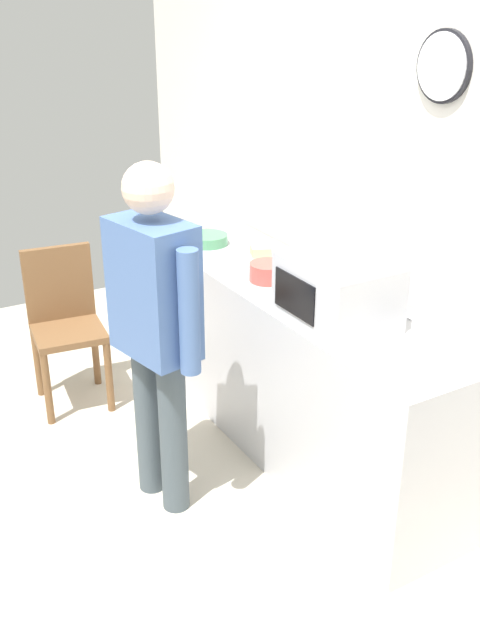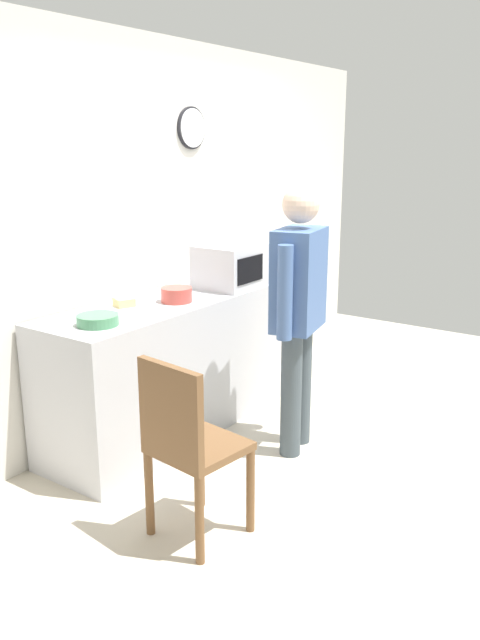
{
  "view_description": "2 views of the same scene",
  "coord_description": "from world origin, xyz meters",
  "px_view_note": "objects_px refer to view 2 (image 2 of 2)",
  "views": [
    {
      "loc": [
        2.49,
        -0.78,
        2.3
      ],
      "look_at": [
        -0.15,
        0.77,
        0.9
      ],
      "focal_mm": 40.83,
      "sensor_mm": 36.0,
      "label": 1
    },
    {
      "loc": [
        -3.57,
        -1.51,
        1.9
      ],
      "look_at": [
        -0.19,
        0.85,
        0.77
      ],
      "focal_mm": 36.26,
      "sensor_mm": 36.0,
      "label": 2
    }
  ],
  "objects_px": {
    "fork_utensil": "(47,321)",
    "cereal_bowl": "(177,295)",
    "microwave": "(233,265)",
    "spoon_utensil": "(211,277)",
    "person_standing": "(298,302)",
    "sandwich_plate": "(124,305)",
    "salad_bowl": "(98,320)",
    "wooden_chair": "(188,442)",
    "toaster": "(252,260)"
  },
  "relations": [
    {
      "from": "salad_bowl",
      "to": "wooden_chair",
      "type": "xyz_separation_m",
      "value": [
        -0.24,
        -0.84,
        -0.42
      ]
    },
    {
      "from": "spoon_utensil",
      "to": "fork_utensil",
      "type": "bearing_deg",
      "value": -179.94
    },
    {
      "from": "fork_utensil",
      "to": "cereal_bowl",
      "type": "bearing_deg",
      "value": -20.83
    },
    {
      "from": "cereal_bowl",
      "to": "person_standing",
      "type": "relative_size",
      "value": 0.12
    },
    {
      "from": "cereal_bowl",
      "to": "salad_bowl",
      "type": "bearing_deg",
      "value": 179.59
    },
    {
      "from": "microwave",
      "to": "spoon_utensil",
      "type": "height_order",
      "value": "microwave"
    },
    {
      "from": "toaster",
      "to": "fork_utensil",
      "type": "distance_m",
      "value": 1.9
    },
    {
      "from": "microwave",
      "to": "fork_utensil",
      "type": "xyz_separation_m",
      "value": [
        -1.39,
        0.32,
        -0.15
      ]
    },
    {
      "from": "microwave",
      "to": "toaster",
      "type": "xyz_separation_m",
      "value": [
        0.5,
        0.17,
        -0.05
      ]
    },
    {
      "from": "toaster",
      "to": "wooden_chair",
      "type": "relative_size",
      "value": 0.23
    },
    {
      "from": "toaster",
      "to": "spoon_utensil",
      "type": "relative_size",
      "value": 1.29
    },
    {
      "from": "spoon_utensil",
      "to": "wooden_chair",
      "type": "relative_size",
      "value": 0.18
    },
    {
      "from": "salad_bowl",
      "to": "person_standing",
      "type": "height_order",
      "value": "person_standing"
    },
    {
      "from": "fork_utensil",
      "to": "wooden_chair",
      "type": "distance_m",
      "value": 1.2
    },
    {
      "from": "sandwich_plate",
      "to": "person_standing",
      "type": "relative_size",
      "value": 0.15
    },
    {
      "from": "sandwich_plate",
      "to": "toaster",
      "type": "distance_m",
      "value": 1.42
    },
    {
      "from": "person_standing",
      "to": "toaster",
      "type": "bearing_deg",
      "value": 47.1
    },
    {
      "from": "microwave",
      "to": "fork_utensil",
      "type": "bearing_deg",
      "value": 167.11
    },
    {
      "from": "salad_bowl",
      "to": "wooden_chair",
      "type": "distance_m",
      "value": 0.97
    },
    {
      "from": "spoon_utensil",
      "to": "person_standing",
      "type": "distance_m",
      "value": 1.17
    },
    {
      "from": "toaster",
      "to": "sandwich_plate",
      "type": "bearing_deg",
      "value": -179.79
    },
    {
      "from": "microwave",
      "to": "salad_bowl",
      "type": "bearing_deg",
      "value": 179.01
    },
    {
      "from": "person_standing",
      "to": "salad_bowl",
      "type": "bearing_deg",
      "value": 140.65
    },
    {
      "from": "salad_bowl",
      "to": "microwave",
      "type": "bearing_deg",
      "value": -0.99
    },
    {
      "from": "cereal_bowl",
      "to": "toaster",
      "type": "distance_m",
      "value": 1.11
    },
    {
      "from": "sandwich_plate",
      "to": "cereal_bowl",
      "type": "distance_m",
      "value": 0.36
    },
    {
      "from": "sandwich_plate",
      "to": "fork_utensil",
      "type": "distance_m",
      "value": 0.49
    },
    {
      "from": "toaster",
      "to": "wooden_chair",
      "type": "height_order",
      "value": "toaster"
    },
    {
      "from": "person_standing",
      "to": "wooden_chair",
      "type": "height_order",
      "value": "person_standing"
    },
    {
      "from": "microwave",
      "to": "person_standing",
      "type": "height_order",
      "value": "person_standing"
    },
    {
      "from": "cereal_bowl",
      "to": "microwave",
      "type": "bearing_deg",
      "value": -1.65
    },
    {
      "from": "salad_bowl",
      "to": "toaster",
      "type": "height_order",
      "value": "toaster"
    },
    {
      "from": "sandwich_plate",
      "to": "salad_bowl",
      "type": "distance_m",
      "value": 0.39
    },
    {
      "from": "cereal_bowl",
      "to": "person_standing",
      "type": "distance_m",
      "value": 0.8
    },
    {
      "from": "fork_utensil",
      "to": "spoon_utensil",
      "type": "bearing_deg",
      "value": 0.06
    },
    {
      "from": "spoon_utensil",
      "to": "toaster",
      "type": "bearing_deg",
      "value": -23.12
    },
    {
      "from": "microwave",
      "to": "sandwich_plate",
      "type": "relative_size",
      "value": 2.0
    },
    {
      "from": "salad_bowl",
      "to": "sandwich_plate",
      "type": "bearing_deg",
      "value": 22.27
    },
    {
      "from": "wooden_chair",
      "to": "sandwich_plate",
      "type": "bearing_deg",
      "value": 58.77
    },
    {
      "from": "cereal_bowl",
      "to": "spoon_utensil",
      "type": "xyz_separation_m",
      "value": [
        0.76,
        0.3,
        -0.04
      ]
    },
    {
      "from": "microwave",
      "to": "cereal_bowl",
      "type": "bearing_deg",
      "value": 178.35
    },
    {
      "from": "sandwich_plate",
      "to": "spoon_utensil",
      "type": "distance_m",
      "value": 1.09
    },
    {
      "from": "salad_bowl",
      "to": "fork_utensil",
      "type": "xyz_separation_m",
      "value": [
        -0.11,
        0.3,
        -0.03
      ]
    },
    {
      "from": "salad_bowl",
      "to": "fork_utensil",
      "type": "distance_m",
      "value": 0.32
    },
    {
      "from": "fork_utensil",
      "to": "spoon_utensil",
      "type": "relative_size",
      "value": 1.0
    },
    {
      "from": "person_standing",
      "to": "wooden_chair",
      "type": "distance_m",
      "value": 1.25
    },
    {
      "from": "sandwich_plate",
      "to": "person_standing",
      "type": "bearing_deg",
      "value": -57.76
    },
    {
      "from": "spoon_utensil",
      "to": "person_standing",
      "type": "bearing_deg",
      "value": -115.58
    },
    {
      "from": "microwave",
      "to": "cereal_bowl",
      "type": "xyz_separation_m",
      "value": [
        -0.6,
        0.02,
        -0.1
      ]
    },
    {
      "from": "microwave",
      "to": "cereal_bowl",
      "type": "distance_m",
      "value": 0.61
    }
  ]
}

